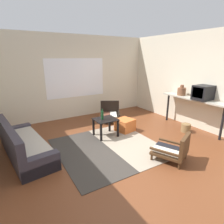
{
  "coord_description": "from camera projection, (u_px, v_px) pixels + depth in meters",
  "views": [
    {
      "loc": [
        -2.15,
        -2.89,
        2.02
      ],
      "look_at": [
        -0.01,
        0.66,
        0.76
      ],
      "focal_mm": 29.47,
      "sensor_mm": 36.0,
      "label": 1
    }
  ],
  "objects": [
    {
      "name": "ground_plane",
      "position": [
        128.0,
        153.0,
        4.02
      ],
      "size": [
        7.8,
        7.8,
        0.0
      ],
      "primitive_type": "plane",
      "color": "brown"
    },
    {
      "name": "far_wall_with_window",
      "position": [
        75.0,
        77.0,
        6.14
      ],
      "size": [
        5.6,
        0.13,
        2.7
      ],
      "color": "beige",
      "rests_on": "ground"
    },
    {
      "name": "side_wall_right",
      "position": [
        200.0,
        81.0,
        5.18
      ],
      "size": [
        0.12,
        6.6,
        2.7
      ],
      "primitive_type": "cube",
      "color": "beige",
      "rests_on": "ground"
    },
    {
      "name": "area_rug",
      "position": [
        109.0,
        147.0,
        4.25
      ],
      "size": [
        2.24,
        2.25,
        0.01
      ],
      "color": "#38332D",
      "rests_on": "ground"
    },
    {
      "name": "couch",
      "position": [
        23.0,
        146.0,
        3.85
      ],
      "size": [
        0.95,
        2.06,
        0.72
      ],
      "color": "#38333D",
      "rests_on": "ground"
    },
    {
      "name": "coffee_table",
      "position": [
        106.0,
        123.0,
        4.76
      ],
      "size": [
        0.57,
        0.51,
        0.48
      ],
      "color": "black",
      "rests_on": "ground"
    },
    {
      "name": "armchair_by_window",
      "position": [
        110.0,
        113.0,
        5.94
      ],
      "size": [
        0.83,
        0.84,
        0.62
      ],
      "color": "black",
      "rests_on": "ground"
    },
    {
      "name": "armchair_striped_foreground",
      "position": [
        174.0,
        149.0,
        3.65
      ],
      "size": [
        0.76,
        0.8,
        0.58
      ],
      "color": "#472D19",
      "rests_on": "ground"
    },
    {
      "name": "ottoman_orange",
      "position": [
        125.0,
        125.0,
        5.16
      ],
      "size": [
        0.53,
        0.53,
        0.34
      ],
      "primitive_type": "cube",
      "rotation": [
        0.0,
        0.0,
        0.22
      ],
      "color": "#D1662D",
      "rests_on": "ground"
    },
    {
      "name": "console_shelf",
      "position": [
        193.0,
        101.0,
        5.13
      ],
      "size": [
        0.38,
        1.87,
        0.92
      ],
      "color": "#B2AD9E",
      "rests_on": "ground"
    },
    {
      "name": "crt_television",
      "position": [
        203.0,
        93.0,
        4.83
      ],
      "size": [
        0.48,
        0.39,
        0.38
      ],
      "color": "black",
      "rests_on": "console_shelf"
    },
    {
      "name": "clay_vase",
      "position": [
        182.0,
        91.0,
        5.41
      ],
      "size": [
        0.24,
        0.24,
        0.3
      ],
      "color": "brown",
      "rests_on": "console_shelf"
    },
    {
      "name": "glass_bottle",
      "position": [
        102.0,
        115.0,
        4.67
      ],
      "size": [
        0.06,
        0.06,
        0.28
      ],
      "color": "#194723",
      "rests_on": "coffee_table"
    },
    {
      "name": "wicker_basket",
      "position": [
        186.0,
        128.0,
        5.11
      ],
      "size": [
        0.25,
        0.25,
        0.23
      ],
      "primitive_type": "cylinder",
      "color": "olive",
      "rests_on": "ground"
    }
  ]
}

